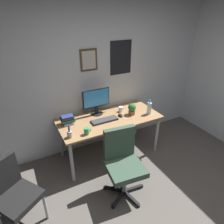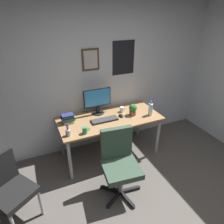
# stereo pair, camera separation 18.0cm
# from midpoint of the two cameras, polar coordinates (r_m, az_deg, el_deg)

# --- Properties ---
(wall_back) EXTENTS (4.40, 0.10, 2.60)m
(wall_back) POSITION_cam_midpoint_polar(r_m,az_deg,el_deg) (3.38, -6.04, 10.40)
(wall_back) COLOR silver
(wall_back) RESTS_ON ground_plane
(desk) EXTENTS (1.64, 0.76, 0.72)m
(desk) POSITION_cam_midpoint_polar(r_m,az_deg,el_deg) (3.25, -2.40, -2.76)
(desk) COLOR #936D47
(desk) RESTS_ON ground_plane
(office_chair) EXTENTS (0.57, 0.57, 0.95)m
(office_chair) POSITION_cam_midpoint_polar(r_m,az_deg,el_deg) (2.67, 1.09, -13.62)
(office_chair) COLOR #334738
(office_chair) RESTS_ON ground_plane
(side_chair) EXTENTS (0.58, 0.58, 0.88)m
(side_chair) POSITION_cam_midpoint_polar(r_m,az_deg,el_deg) (2.63, -28.45, -19.51)
(side_chair) COLOR black
(side_chair) RESTS_ON ground_plane
(monitor) EXTENTS (0.46, 0.20, 0.43)m
(monitor) POSITION_cam_midpoint_polar(r_m,az_deg,el_deg) (3.25, -6.11, 3.26)
(monitor) COLOR black
(monitor) RESTS_ON desk
(keyboard) EXTENTS (0.43, 0.15, 0.03)m
(keyboard) POSITION_cam_midpoint_polar(r_m,az_deg,el_deg) (3.12, -3.83, -2.39)
(keyboard) COLOR black
(keyboard) RESTS_ON desk
(computer_mouse) EXTENTS (0.06, 0.11, 0.04)m
(computer_mouse) POSITION_cam_midpoint_polar(r_m,az_deg,el_deg) (3.25, 0.87, -0.96)
(computer_mouse) COLOR black
(computer_mouse) RESTS_ON desk
(water_bottle) EXTENTS (0.07, 0.07, 0.25)m
(water_bottle) POSITION_cam_midpoint_polar(r_m,az_deg,el_deg) (3.32, 9.11, 1.08)
(water_bottle) COLOR silver
(water_bottle) RESTS_ON desk
(coffee_mug_near) EXTENTS (0.11, 0.07, 0.10)m
(coffee_mug_near) POSITION_cam_midpoint_polar(r_m,az_deg,el_deg) (2.81, -9.12, -5.47)
(coffee_mug_near) COLOR #2D8C59
(coffee_mug_near) RESTS_ON desk
(coffee_mug_far) EXTENTS (0.11, 0.07, 0.09)m
(coffee_mug_far) POSITION_cam_midpoint_polar(r_m,az_deg,el_deg) (3.39, 1.06, 0.82)
(coffee_mug_far) COLOR white
(coffee_mug_far) RESTS_ON desk
(potted_plant) EXTENTS (0.13, 0.13, 0.20)m
(potted_plant) POSITION_cam_midpoint_polar(r_m,az_deg,el_deg) (3.28, 4.16, 0.94)
(potted_plant) COLOR brown
(potted_plant) RESTS_ON desk
(pen_cup) EXTENTS (0.07, 0.07, 0.20)m
(pen_cup) POSITION_cam_midpoint_polar(r_m,az_deg,el_deg) (2.79, -13.84, -6.16)
(pen_cup) COLOR #9EA0A5
(pen_cup) RESTS_ON desk
(book_stack_left) EXTENTS (0.21, 0.16, 0.14)m
(book_stack_left) POSITION_cam_midpoint_polar(r_m,az_deg,el_deg) (3.11, -14.19, -2.15)
(book_stack_left) COLOR gray
(book_stack_left) RESTS_ON desk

